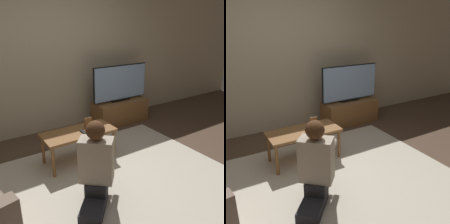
{
  "view_description": "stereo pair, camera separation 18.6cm",
  "coord_description": "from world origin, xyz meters",
  "views": [
    {
      "loc": [
        -1.37,
        -2.11,
        1.82
      ],
      "look_at": [
        0.48,
        0.66,
        0.61
      ],
      "focal_mm": 40.0,
      "sensor_mm": 36.0,
      "label": 1
    },
    {
      "loc": [
        -1.21,
        -2.21,
        1.82
      ],
      "look_at": [
        0.48,
        0.66,
        0.61
      ],
      "focal_mm": 40.0,
      "sensor_mm": 36.0,
      "label": 2
    }
  ],
  "objects": [
    {
      "name": "wall_back",
      "position": [
        0.0,
        1.93,
        1.3
      ],
      "size": [
        10.0,
        0.06,
        2.6
      ],
      "color": "beige",
      "rests_on": "ground_plane"
    },
    {
      "name": "rug",
      "position": [
        0.0,
        0.0,
        0.01
      ],
      "size": [
        2.96,
        2.3,
        0.02
      ],
      "color": "beige",
      "rests_on": "ground_plane"
    },
    {
      "name": "picture_frame",
      "position": [
        0.1,
        0.69,
        0.52
      ],
      "size": [
        0.11,
        0.01,
        0.15
      ],
      "color": "brown",
      "rests_on": "coffee_table"
    },
    {
      "name": "person_kneeling",
      "position": [
        -0.29,
        -0.2,
        0.46
      ],
      "size": [
        0.71,
        0.76,
        0.92
      ],
      "rotation": [
        0.0,
        0.0,
        2.42
      ],
      "color": "#232328",
      "rests_on": "rug"
    },
    {
      "name": "tv",
      "position": [
        1.23,
        1.52,
        0.76
      ],
      "size": [
        1.13,
        0.08,
        0.66
      ],
      "color": "black",
      "rests_on": "tv_stand"
    },
    {
      "name": "tv_stand",
      "position": [
        1.23,
        1.52,
        0.21
      ],
      "size": [
        1.04,
        0.43,
        0.43
      ],
      "color": "brown",
      "rests_on": "ground_plane"
    },
    {
      "name": "coffee_table",
      "position": [
        -0.06,
        0.66,
        0.4
      ],
      "size": [
        0.96,
        0.45,
        0.45
      ],
      "color": "brown",
      "rests_on": "ground_plane"
    },
    {
      "name": "remote",
      "position": [
        -0.03,
        0.57,
        0.46
      ],
      "size": [
        0.04,
        0.15,
        0.02
      ],
      "color": "black",
      "rests_on": "coffee_table"
    },
    {
      "name": "ground_plane",
      "position": [
        0.0,
        0.0,
        0.0
      ],
      "size": [
        10.0,
        10.0,
        0.0
      ],
      "primitive_type": "plane",
      "color": "brown"
    }
  ]
}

